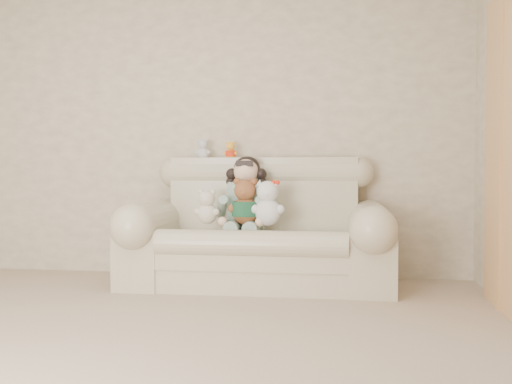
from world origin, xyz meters
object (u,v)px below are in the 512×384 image
object	(u,v)px
brown_teddy	(245,197)
cream_teddy	(207,203)
sofa	(258,221)
white_cat	(268,198)
seated_child	(246,193)

from	to	relation	value
brown_teddy	cream_teddy	size ratio (longest dim) A/B	1.33
sofa	brown_teddy	world-z (taller)	sofa
brown_teddy	cream_teddy	xyz separation A→B (m)	(-0.30, -0.00, -0.05)
sofa	white_cat	size ratio (longest dim) A/B	5.10
seated_child	cream_teddy	world-z (taller)	seated_child
sofa	white_cat	distance (m)	0.26
white_cat	seated_child	bearing A→B (deg)	149.85
sofa	seated_child	distance (m)	0.25
brown_teddy	white_cat	xyz separation A→B (m)	(0.18, -0.04, -0.01)
seated_child	white_cat	bearing A→B (deg)	-51.36
seated_child	brown_teddy	size ratio (longest dim) A/B	1.48
white_cat	cream_teddy	world-z (taller)	white_cat
sofa	brown_teddy	size ratio (longest dim) A/B	4.96
seated_child	sofa	bearing A→B (deg)	-39.85
sofa	white_cat	world-z (taller)	sofa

